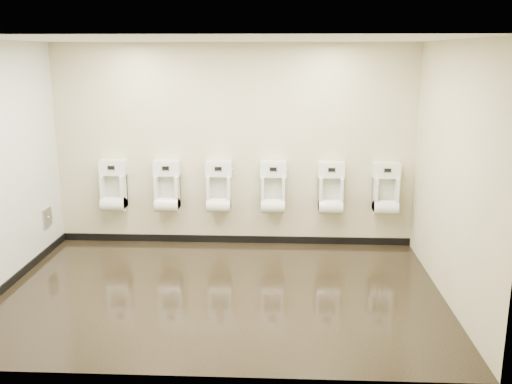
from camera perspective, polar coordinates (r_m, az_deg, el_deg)
ground at (r=6.63m, az=-3.46°, el=-9.93°), size 5.00×3.50×0.00m
ceiling at (r=6.07m, az=-3.86°, el=15.03°), size 5.00×3.50×0.00m
back_wall at (r=7.92m, az=-2.27°, el=4.60°), size 5.00×0.02×2.80m
front_wall at (r=4.52m, az=-6.06°, el=-2.60°), size 5.00×0.02×2.80m
right_wall at (r=6.43m, az=19.10°, el=1.67°), size 0.02×3.50×2.80m
skirting_back at (r=8.23m, az=-2.19°, el=-4.73°), size 5.00×0.02×0.10m
skirting_left at (r=7.30m, az=-23.49°, el=-8.40°), size 0.02×3.50×0.10m
access_panel at (r=8.19m, az=-20.14°, el=-2.40°), size 0.04×0.25×0.25m
urinal_0 at (r=8.23m, az=-14.06°, el=0.27°), size 0.37×0.28×0.70m
urinal_1 at (r=8.05m, az=-8.87°, el=0.21°), size 0.37×0.28×0.70m
urinal_2 at (r=7.93m, az=-3.72°, el=0.16°), size 0.37×0.28×0.70m
urinal_3 at (r=7.89m, az=1.73°, el=0.10°), size 0.37×0.28×0.70m
urinal_4 at (r=7.91m, az=7.48°, el=0.03°), size 0.37×0.28×0.70m
urinal_5 at (r=8.01m, az=12.85°, el=-0.03°), size 0.37×0.28×0.70m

